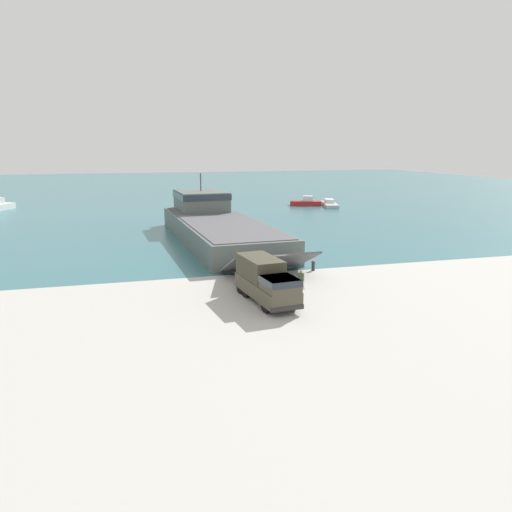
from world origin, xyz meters
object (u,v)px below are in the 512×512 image
object	(u,v)px
mooring_bollard	(313,265)
soldier_on_ramp	(301,279)
military_truck	(266,281)
moored_boat_c	(0,206)
moored_boat_a	(306,202)
landing_craft	(216,224)
moored_boat_b	(329,204)

from	to	relation	value
mooring_bollard	soldier_on_ramp	bearing A→B (deg)	-119.70
military_truck	soldier_on_ramp	xyz separation A→B (m)	(3.30, 1.63, -0.56)
military_truck	moored_boat_c	xyz separation A→B (m)	(-30.26, 63.86, -0.83)
military_truck	soldier_on_ramp	bearing A→B (deg)	109.87
moored_boat_a	landing_craft	bearing A→B (deg)	161.27
moored_boat_c	mooring_bollard	size ratio (longest dim) A/B	6.60
soldier_on_ramp	moored_boat_b	bearing A→B (deg)	-168.05
moored_boat_a	moored_boat_c	size ratio (longest dim) A/B	1.06
moored_boat_b	landing_craft	bearing A→B (deg)	60.70
soldier_on_ramp	moored_boat_a	world-z (taller)	moored_boat_a
military_truck	moored_boat_a	bearing A→B (deg)	149.78
moored_boat_b	mooring_bollard	world-z (taller)	moored_boat_b
soldier_on_ramp	moored_boat_a	distance (m)	58.42
military_truck	moored_boat_c	distance (m)	70.67
moored_boat_b	mooring_bollard	bearing A→B (deg)	79.83
soldier_on_ramp	mooring_bollard	size ratio (longest dim) A/B	1.93
military_truck	mooring_bollard	world-z (taller)	military_truck
mooring_bollard	military_truck	bearing A→B (deg)	-131.23
military_truck	mooring_bollard	distance (m)	10.36
mooring_bollard	landing_craft	bearing A→B (deg)	106.70
landing_craft	military_truck	distance (m)	26.00
soldier_on_ramp	moored_boat_a	xyz separation A→B (m)	(21.35, 54.37, -0.40)
moored_boat_b	mooring_bollard	xyz separation A→B (m)	(-21.73, -45.96, 0.06)
military_truck	landing_craft	bearing A→B (deg)	170.63
soldier_on_ramp	moored_boat_c	size ratio (longest dim) A/B	0.29
moored_boat_a	mooring_bollard	world-z (taller)	moored_boat_a
mooring_bollard	moored_boat_b	bearing A→B (deg)	64.69
landing_craft	moored_boat_c	size ratio (longest dim) A/B	5.93
landing_craft	military_truck	world-z (taller)	landing_craft
soldier_on_ramp	mooring_bollard	world-z (taller)	soldier_on_ramp
landing_craft	soldier_on_ramp	size ratio (longest dim) A/B	20.32
landing_craft	soldier_on_ramp	distance (m)	24.43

